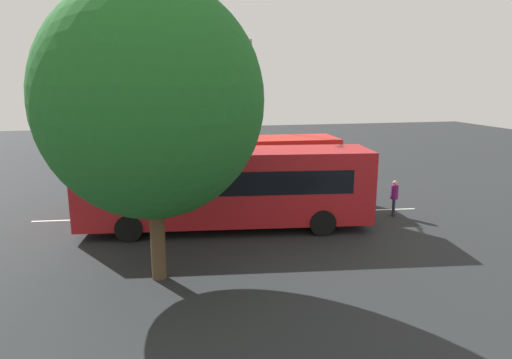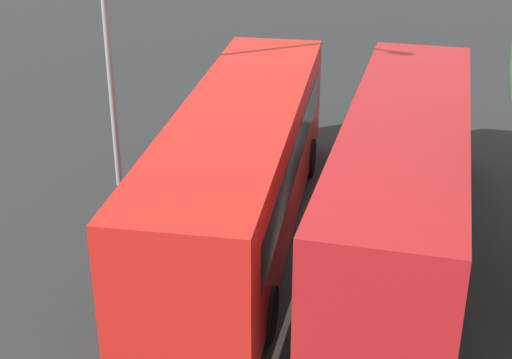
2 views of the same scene
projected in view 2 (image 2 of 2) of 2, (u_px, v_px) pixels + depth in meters
name	position (u px, v px, depth m)	size (l,w,h in m)	color
ground_plane	(316.00, 232.00, 17.65)	(78.88, 78.88, 0.00)	#232628
bus_far_left	(403.00, 176.00, 16.25)	(11.71, 3.88, 3.21)	#AD191E
bus_center_left	(241.00, 165.00, 16.77)	(11.59, 2.99, 3.21)	red
pedestrian	(383.00, 101.00, 23.34)	(0.44, 0.44, 1.60)	#232833
street_lamp	(113.00, 12.00, 17.98)	(1.04, 2.49, 8.03)	gray
lane_stripe_outer_left	(316.00, 232.00, 17.65)	(17.15, 0.12, 0.01)	silver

